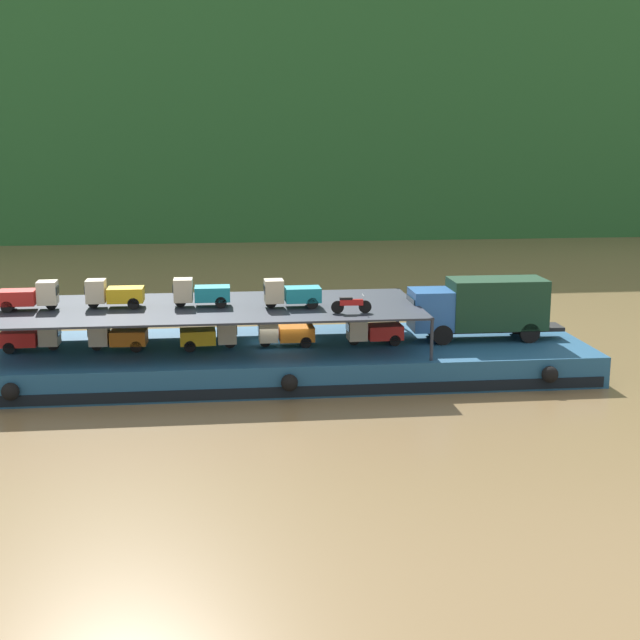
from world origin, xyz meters
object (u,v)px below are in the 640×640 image
cargo_barge (282,359)px  mini_truck_lower_fore (285,332)px  covered_lorry (481,306)px  mini_truck_lower_mid (209,335)px  mini_truck_lower_aft (117,336)px  mini_truck_upper_stern (29,296)px  mini_truck_upper_fore (201,293)px  mini_truck_lower_stern (32,337)px  mini_truck_lower_bow (373,331)px  mini_truck_upper_mid (114,294)px  mini_truck_upper_bow (291,293)px  motorcycle_upper_port (351,304)px

cargo_barge → mini_truck_lower_fore: size_ratio=10.96×
cargo_barge → covered_lorry: bearing=0.3°
cargo_barge → mini_truck_lower_mid: size_ratio=10.85×
mini_truck_lower_aft → mini_truck_upper_stern: mini_truck_upper_stern is taller
mini_truck_lower_mid → mini_truck_upper_fore: (-0.37, 0.54, 2.00)m
mini_truck_lower_fore → mini_truck_upper_fore: 4.55m
mini_truck_lower_stern → mini_truck_lower_bow: size_ratio=0.99×
mini_truck_lower_aft → mini_truck_upper_stern: 4.51m
mini_truck_lower_bow → mini_truck_upper_mid: 12.78m
mini_truck_lower_stern → mini_truck_upper_fore: (8.11, -0.05, 2.00)m
mini_truck_lower_mid → mini_truck_lower_bow: 8.07m
mini_truck_upper_fore → mini_truck_lower_aft: bearing=-176.0°
cargo_barge → mini_truck_lower_fore: bearing=-65.4°
covered_lorry → mini_truck_lower_aft: 18.13m
mini_truck_lower_aft → covered_lorry: bearing=0.7°
mini_truck_lower_bow → mini_truck_upper_fore: size_ratio=1.01×
cargo_barge → mini_truck_upper_mid: bearing=177.9°
mini_truck_lower_aft → mini_truck_lower_mid: size_ratio=1.00×
mini_truck_upper_bow → motorcycle_upper_port: 3.18m
covered_lorry → mini_truck_lower_bow: 5.72m
mini_truck_lower_mid → mini_truck_lower_bow: size_ratio=1.00×
mini_truck_upper_stern → cargo_barge: bearing=-0.6°
covered_lorry → mini_truck_lower_fore: (-9.98, -0.36, -1.00)m
mini_truck_upper_mid → mini_truck_lower_bow: bearing=-3.4°
mini_truck_lower_aft → mini_truck_upper_fore: 4.53m
mini_truck_lower_aft → motorcycle_upper_port: motorcycle_upper_port is taller
mini_truck_lower_fore → mini_truck_upper_bow: (0.28, -0.32, 2.00)m
mini_truck_lower_fore → motorcycle_upper_port: 3.98m
mini_truck_lower_fore → mini_truck_upper_mid: mini_truck_upper_mid is taller
mini_truck_upper_stern → mini_truck_upper_bow: size_ratio=1.00×
covered_lorry → mini_truck_lower_bow: bearing=-175.0°
mini_truck_lower_stern → mini_truck_lower_fore: (12.18, -0.46, 0.00)m
mini_truck_lower_mid → mini_truck_upper_bow: (3.98, -0.20, 2.00)m
mini_truck_lower_fore → mini_truck_lower_bow: bearing=-1.7°
mini_truck_lower_fore → mini_truck_upper_mid: bearing=175.8°
cargo_barge → motorcycle_upper_port: size_ratio=15.89×
cargo_barge → mini_truck_lower_bow: (4.52, -0.45, 1.44)m
mini_truck_lower_stern → motorcycle_upper_port: motorcycle_upper_port is taller
cargo_barge → mini_truck_upper_bow: mini_truck_upper_bow is taller
mini_truck_lower_stern → mini_truck_lower_aft: bearing=-4.7°
mini_truck_upper_mid → motorcycle_upper_port: 11.49m
mini_truck_lower_aft → motorcycle_upper_port: (11.06, -2.17, 1.74)m
covered_lorry → mini_truck_upper_bow: mini_truck_upper_bow is taller
mini_truck_upper_fore → mini_truck_upper_bow: bearing=-9.6°
mini_truck_upper_stern → mini_truck_upper_bow: (12.43, -0.77, 0.00)m
cargo_barge → mini_truck_upper_fore: mini_truck_upper_fore is taller
mini_truck_upper_bow → covered_lorry: bearing=4.0°
covered_lorry → mini_truck_lower_fore: bearing=-177.9°
mini_truck_upper_fore → mini_truck_upper_bow: size_ratio=0.99×
cargo_barge → mini_truck_upper_mid: mini_truck_upper_mid is taller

